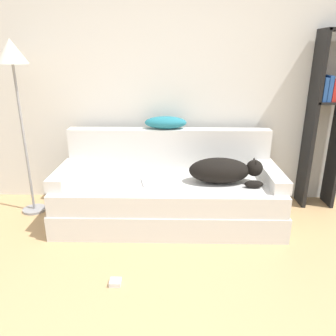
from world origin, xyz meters
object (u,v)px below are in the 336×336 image
at_px(couch, 168,200).
at_px(power_adapter, 115,282).
at_px(bookshelf, 326,114).
at_px(throw_pillow, 166,123).
at_px(laptop, 161,181).
at_px(dog, 223,171).
at_px(floor_lamp, 13,68).

xyz_separation_m(couch, power_adapter, (-0.35, -0.98, -0.19)).
bearing_deg(bookshelf, throw_pillow, -179.16).
height_order(laptop, bookshelf, bookshelf).
relative_size(couch, bookshelf, 1.18).
xyz_separation_m(couch, dog, (0.50, -0.06, 0.33)).
distance_m(couch, dog, 0.61).
distance_m(dog, floor_lamp, 2.11).
relative_size(couch, power_adapter, 26.47).
relative_size(couch, laptop, 5.44).
xyz_separation_m(laptop, power_adapter, (-0.29, -0.91, -0.41)).
distance_m(couch, throw_pillow, 0.78).
distance_m(dog, laptop, 0.58).
xyz_separation_m(dog, throw_pillow, (-0.54, 0.45, 0.35)).
height_order(bookshelf, floor_lamp, bookshelf).
height_order(laptop, throw_pillow, throw_pillow).
relative_size(laptop, throw_pillow, 0.91).
bearing_deg(throw_pillow, dog, -39.84).
xyz_separation_m(couch, floor_lamp, (-1.40, 0.16, 1.22)).
distance_m(throw_pillow, floor_lamp, 1.49).
bearing_deg(laptop, bookshelf, 4.19).
bearing_deg(power_adapter, floor_lamp, 132.61).
xyz_separation_m(couch, throw_pillow, (-0.03, 0.38, 0.68)).
relative_size(couch, floor_lamp, 1.25).
distance_m(couch, bookshelf, 1.80).
relative_size(laptop, bookshelf, 0.22).
bearing_deg(dog, couch, 172.67).
xyz_separation_m(throw_pillow, bookshelf, (1.61, 0.02, 0.09)).
relative_size(dog, floor_lamp, 0.40).
height_order(couch, floor_lamp, floor_lamp).
xyz_separation_m(throw_pillow, power_adapter, (-0.32, -1.36, -0.87)).
bearing_deg(couch, power_adapter, -109.93).
bearing_deg(bookshelf, dog, -156.12).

